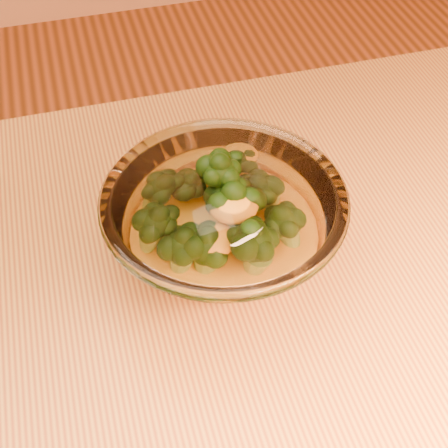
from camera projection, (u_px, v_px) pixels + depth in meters
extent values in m
cube|color=#B48636|center=(121.00, 433.00, 0.49)|extent=(1.20, 0.80, 0.04)
cylinder|color=brown|center=(424.00, 263.00, 1.08)|extent=(0.06, 0.06, 0.71)
ellipsoid|color=white|center=(224.00, 257.00, 0.57)|extent=(0.09, 0.09, 0.02)
torus|color=white|center=(224.00, 199.00, 0.51)|extent=(0.21, 0.21, 0.01)
ellipsoid|color=orange|center=(224.00, 242.00, 0.56)|extent=(0.12, 0.12, 0.03)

